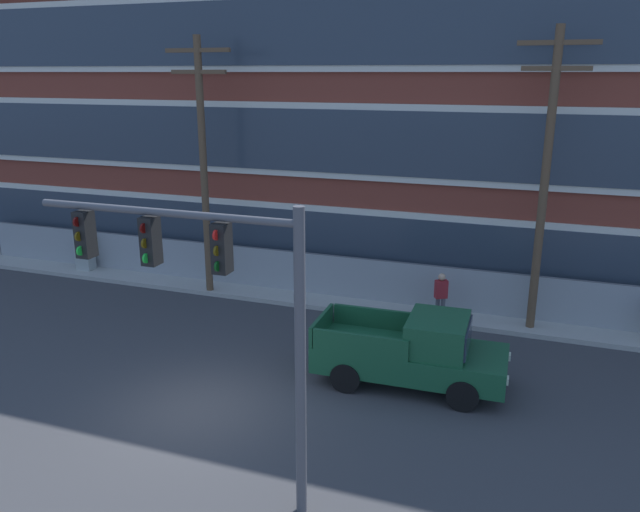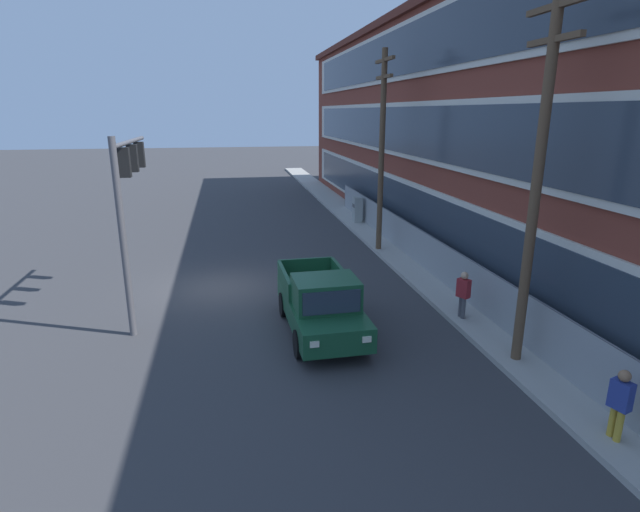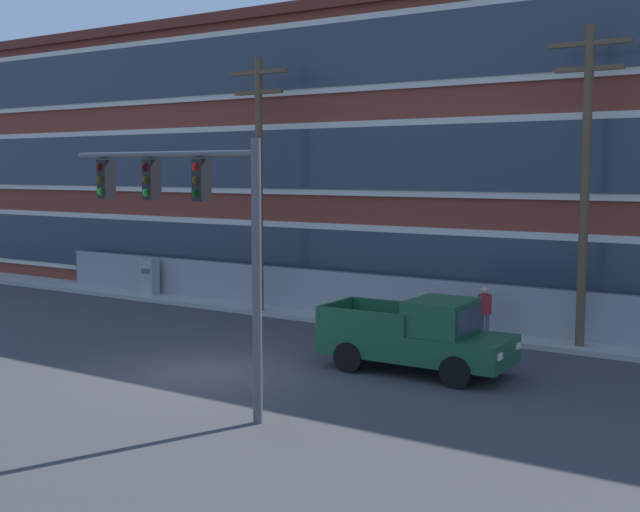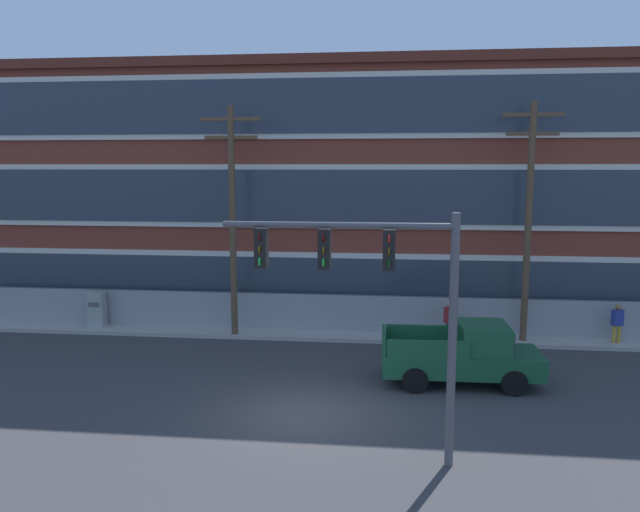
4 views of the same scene
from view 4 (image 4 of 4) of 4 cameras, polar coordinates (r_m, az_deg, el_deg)
name	(u,v)px [view 4 (image 4 of 4)]	position (r m, az deg, el deg)	size (l,w,h in m)	color
ground_plane	(303,415)	(18.00, -1.59, -14.34)	(160.00, 160.00, 0.00)	#38383A
sidewalk_building_side	(331,334)	(25.74, 0.98, -7.14)	(80.00, 1.90, 0.16)	#9E9B93
brick_mill_building	(315,190)	(31.48, -0.43, 6.02)	(54.95, 11.74, 11.36)	brown
chain_link_fence	(391,315)	(25.71, 6.54, -5.42)	(34.84, 0.06, 1.69)	gray
traffic_signal_mast	(378,282)	(14.16, 5.28, -2.41)	(5.34, 0.43, 5.89)	#4C4C51
pickup_truck_dark_green	(464,355)	(20.59, 13.04, -8.85)	(5.07, 2.17, 1.97)	#194C2D
utility_pole_near_corner	(232,213)	(24.85, -8.01, 3.92)	(2.43, 0.26, 9.20)	brown
utility_pole_midblock	(529,214)	(24.97, 18.54, 3.64)	(2.27, 0.26, 9.29)	brown
electrical_cabinet	(97,311)	(28.10, -19.73, -4.76)	(0.69, 0.48, 1.64)	#939993
pedestrian_near_cabinet	(617,322)	(26.58, 25.53, -5.48)	(0.45, 0.35, 1.69)	#B7932D
pedestrian_by_fence	(449,319)	(24.99, 11.75, -5.67)	(0.47, 0.40, 1.69)	#4C4C51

